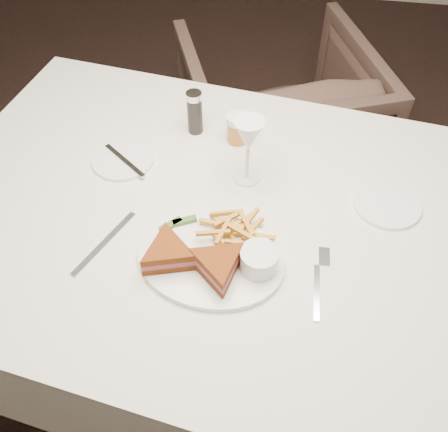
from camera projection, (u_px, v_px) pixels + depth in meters
name	position (u px, v px, depth m)	size (l,w,h in m)	color
ground	(262.00, 292.00, 1.90)	(5.00, 5.00, 0.00)	black
table	(227.00, 299.00, 1.44)	(1.46, 0.97, 0.75)	silver
chair_far	(276.00, 114.00, 2.04)	(0.70, 0.66, 0.72)	#45312A
table_setting	(223.00, 218.00, 1.10)	(0.82, 0.65, 0.18)	white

